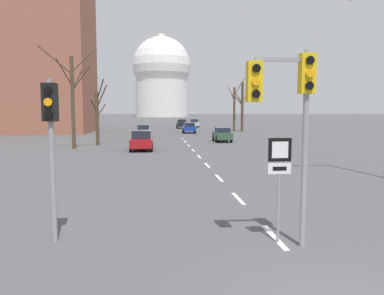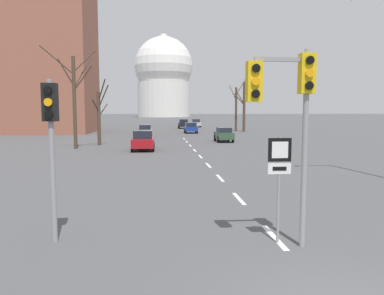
{
  "view_description": "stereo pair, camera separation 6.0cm",
  "coord_description": "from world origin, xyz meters",
  "px_view_note": "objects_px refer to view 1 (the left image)",
  "views": [
    {
      "loc": [
        -3.16,
        -5.55,
        3.42
      ],
      "look_at": [
        -2.18,
        4.77,
        2.39
      ],
      "focal_mm": 35.0,
      "sensor_mm": 36.0,
      "label": 1
    },
    {
      "loc": [
        -3.1,
        -5.56,
        3.42
      ],
      "look_at": [
        -2.18,
        4.77,
        2.39
      ],
      "focal_mm": 35.0,
      "sensor_mm": 36.0,
      "label": 2
    }
  ],
  "objects_px": {
    "sedan_near_right": "(189,128)",
    "sedan_distant_centre": "(144,131)",
    "sedan_far_left": "(194,123)",
    "traffic_signal_near_left": "(51,129)",
    "route_sign_post": "(279,170)",
    "street_lamp_right": "(383,68)",
    "traffic_signal_centre_tall": "(288,99)",
    "sedan_near_left": "(142,140)",
    "sedan_mid_centre": "(222,134)",
    "sedan_far_right": "(181,124)"
  },
  "relations": [
    {
      "from": "sedan_near_right",
      "to": "sedan_distant_centre",
      "type": "height_order",
      "value": "sedan_distant_centre"
    },
    {
      "from": "sedan_far_left",
      "to": "traffic_signal_near_left",
      "type": "bearing_deg",
      "value": -98.76
    },
    {
      "from": "route_sign_post",
      "to": "street_lamp_right",
      "type": "bearing_deg",
      "value": 46.89
    },
    {
      "from": "sedan_near_right",
      "to": "sedan_far_left",
      "type": "distance_m",
      "value": 21.23
    },
    {
      "from": "street_lamp_right",
      "to": "sedan_near_right",
      "type": "distance_m",
      "value": 40.17
    },
    {
      "from": "traffic_signal_centre_tall",
      "to": "sedan_near_left",
      "type": "bearing_deg",
      "value": 100.69
    },
    {
      "from": "sedan_far_left",
      "to": "sedan_distant_centre",
      "type": "bearing_deg",
      "value": -107.47
    },
    {
      "from": "sedan_mid_centre",
      "to": "sedan_far_right",
      "type": "height_order",
      "value": "sedan_far_right"
    },
    {
      "from": "route_sign_post",
      "to": "sedan_far_right",
      "type": "distance_m",
      "value": 63.57
    },
    {
      "from": "route_sign_post",
      "to": "sedan_far_left",
      "type": "distance_m",
      "value": 69.22
    },
    {
      "from": "traffic_signal_near_left",
      "to": "route_sign_post",
      "type": "bearing_deg",
      "value": -5.91
    },
    {
      "from": "traffic_signal_near_left",
      "to": "street_lamp_right",
      "type": "distance_m",
      "value": 16.2
    },
    {
      "from": "route_sign_post",
      "to": "sedan_far_right",
      "type": "xyz_separation_m",
      "value": [
        1.77,
        63.54,
        -1.01
      ]
    },
    {
      "from": "sedan_near_right",
      "to": "sedan_far_left",
      "type": "relative_size",
      "value": 0.86
    },
    {
      "from": "sedan_near_right",
      "to": "sedan_mid_centre",
      "type": "height_order",
      "value": "sedan_near_right"
    },
    {
      "from": "traffic_signal_near_left",
      "to": "sedan_near_left",
      "type": "height_order",
      "value": "traffic_signal_near_left"
    },
    {
      "from": "sedan_mid_centre",
      "to": "sedan_far_left",
      "type": "bearing_deg",
      "value": 89.04
    },
    {
      "from": "sedan_near_right",
      "to": "street_lamp_right",
      "type": "bearing_deg",
      "value": -81.11
    },
    {
      "from": "street_lamp_right",
      "to": "sedan_mid_centre",
      "type": "height_order",
      "value": "street_lamp_right"
    },
    {
      "from": "traffic_signal_centre_tall",
      "to": "sedan_near_right",
      "type": "xyz_separation_m",
      "value": [
        1.82,
        48.34,
        -2.87
      ]
    },
    {
      "from": "sedan_near_left",
      "to": "route_sign_post",
      "type": "bearing_deg",
      "value": -79.33
    },
    {
      "from": "sedan_far_left",
      "to": "sedan_far_right",
      "type": "relative_size",
      "value": 1.09
    },
    {
      "from": "sedan_far_right",
      "to": "route_sign_post",
      "type": "bearing_deg",
      "value": -91.59
    },
    {
      "from": "street_lamp_right",
      "to": "sedan_near_right",
      "type": "bearing_deg",
      "value": 98.89
    },
    {
      "from": "sedan_near_left",
      "to": "sedan_mid_centre",
      "type": "distance_m",
      "value": 11.87
    },
    {
      "from": "sedan_near_right",
      "to": "sedan_mid_centre",
      "type": "xyz_separation_m",
      "value": [
        2.24,
        -16.44,
        -0.0
      ]
    },
    {
      "from": "traffic_signal_near_left",
      "to": "sedan_far_left",
      "type": "bearing_deg",
      "value": 81.24
    },
    {
      "from": "sedan_near_right",
      "to": "sedan_mid_centre",
      "type": "bearing_deg",
      "value": -82.24
    },
    {
      "from": "traffic_signal_near_left",
      "to": "sedan_near_right",
      "type": "xyz_separation_m",
      "value": [
        7.67,
        47.42,
        -2.13
      ]
    },
    {
      "from": "traffic_signal_centre_tall",
      "to": "street_lamp_right",
      "type": "relative_size",
      "value": 0.54
    },
    {
      "from": "sedan_distant_centre",
      "to": "sedan_near_left",
      "type": "bearing_deg",
      "value": -88.69
    },
    {
      "from": "traffic_signal_near_left",
      "to": "sedan_far_right",
      "type": "distance_m",
      "value": 63.42
    },
    {
      "from": "sedan_mid_centre",
      "to": "sedan_distant_centre",
      "type": "xyz_separation_m",
      "value": [
        -8.88,
        7.27,
        0.03
      ]
    },
    {
      "from": "street_lamp_right",
      "to": "sedan_near_left",
      "type": "height_order",
      "value": "street_lamp_right"
    },
    {
      "from": "sedan_far_left",
      "to": "sedan_distant_centre",
      "type": "height_order",
      "value": "sedan_far_left"
    },
    {
      "from": "sedan_near_left",
      "to": "sedan_far_left",
      "type": "xyz_separation_m",
      "value": [
        9.15,
        45.73,
        -0.01
      ]
    },
    {
      "from": "sedan_distant_centre",
      "to": "sedan_near_right",
      "type": "bearing_deg",
      "value": 54.1
    },
    {
      "from": "sedan_near_right",
      "to": "sedan_far_left",
      "type": "bearing_deg",
      "value": 82.23
    },
    {
      "from": "sedan_near_left",
      "to": "sedan_far_left",
      "type": "distance_m",
      "value": 46.63
    },
    {
      "from": "traffic_signal_near_left",
      "to": "sedan_far_left",
      "type": "xyz_separation_m",
      "value": [
        10.54,
        68.45,
        -2.11
      ]
    },
    {
      "from": "traffic_signal_near_left",
      "to": "sedan_far_right",
      "type": "relative_size",
      "value": 1.02
    },
    {
      "from": "traffic_signal_near_left",
      "to": "sedan_near_right",
      "type": "distance_m",
      "value": 48.08
    },
    {
      "from": "sedan_near_left",
      "to": "sedan_distant_centre",
      "type": "distance_m",
      "value": 15.53
    },
    {
      "from": "route_sign_post",
      "to": "sedan_near_left",
      "type": "xyz_separation_m",
      "value": [
        -4.39,
        23.32,
        -1.04
      ]
    },
    {
      "from": "sedan_near_right",
      "to": "sedan_distant_centre",
      "type": "relative_size",
      "value": 0.85
    },
    {
      "from": "street_lamp_right",
      "to": "sedan_distant_centre",
      "type": "relative_size",
      "value": 1.99
    },
    {
      "from": "street_lamp_right",
      "to": "sedan_distant_centre",
      "type": "height_order",
      "value": "street_lamp_right"
    },
    {
      "from": "traffic_signal_centre_tall",
      "to": "sedan_near_right",
      "type": "distance_m",
      "value": 48.46
    },
    {
      "from": "traffic_signal_centre_tall",
      "to": "sedan_distant_centre",
      "type": "bearing_deg",
      "value": 97.02
    },
    {
      "from": "sedan_mid_centre",
      "to": "sedan_distant_centre",
      "type": "height_order",
      "value": "sedan_distant_centre"
    }
  ]
}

